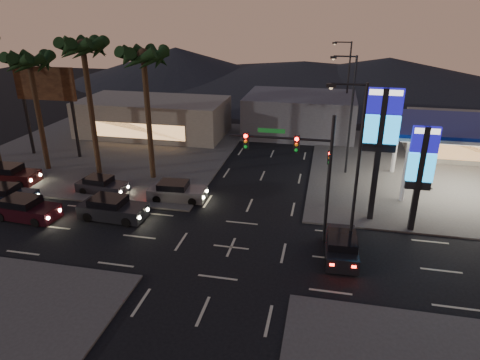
% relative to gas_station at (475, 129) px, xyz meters
% --- Properties ---
extents(ground, '(140.00, 140.00, 0.00)m').
position_rel_gas_station_xyz_m(ground, '(-16.00, -12.00, -5.08)').
color(ground, black).
rests_on(ground, ground).
extents(corner_lot_ne, '(24.00, 24.00, 0.12)m').
position_rel_gas_station_xyz_m(corner_lot_ne, '(0.00, 4.00, -5.02)').
color(corner_lot_ne, '#47443F').
rests_on(corner_lot_ne, ground).
extents(corner_lot_nw, '(24.00, 24.00, 0.12)m').
position_rel_gas_station_xyz_m(corner_lot_nw, '(-32.00, 4.00, -5.02)').
color(corner_lot_nw, '#47443F').
rests_on(corner_lot_nw, ground).
extents(gas_station, '(12.20, 8.20, 5.47)m').
position_rel_gas_station_xyz_m(gas_station, '(0.00, 0.00, 0.00)').
color(gas_station, silver).
rests_on(gas_station, ground).
extents(convenience_store, '(10.00, 6.00, 4.00)m').
position_rel_gas_station_xyz_m(convenience_store, '(2.00, 9.00, -3.08)').
color(convenience_store, '#726B5B').
rests_on(convenience_store, ground).
extents(pylon_sign_tall, '(2.20, 0.35, 9.00)m').
position_rel_gas_station_xyz_m(pylon_sign_tall, '(-7.50, -6.50, 1.31)').
color(pylon_sign_tall, black).
rests_on(pylon_sign_tall, ground).
extents(pylon_sign_short, '(1.60, 0.35, 7.00)m').
position_rel_gas_station_xyz_m(pylon_sign_short, '(-5.00, -7.50, -0.42)').
color(pylon_sign_short, black).
rests_on(pylon_sign_short, ground).
extents(traffic_signal_mast, '(6.10, 0.39, 8.00)m').
position_rel_gas_station_xyz_m(traffic_signal_mast, '(-12.24, -10.01, 0.15)').
color(traffic_signal_mast, black).
rests_on(traffic_signal_mast, ground).
extents(pedestal_signal, '(0.32, 0.39, 4.30)m').
position_rel_gas_station_xyz_m(pedestal_signal, '(-10.50, -5.02, -2.16)').
color(pedestal_signal, black).
rests_on(pedestal_signal, ground).
extents(streetlight_near, '(2.14, 0.25, 10.00)m').
position_rel_gas_station_xyz_m(streetlight_near, '(-9.21, -11.00, 0.64)').
color(streetlight_near, black).
rests_on(streetlight_near, ground).
extents(streetlight_mid, '(2.14, 0.25, 10.00)m').
position_rel_gas_station_xyz_m(streetlight_mid, '(-9.21, 2.00, 0.64)').
color(streetlight_mid, black).
rests_on(streetlight_mid, ground).
extents(streetlight_far, '(2.14, 0.25, 10.00)m').
position_rel_gas_station_xyz_m(streetlight_far, '(-9.21, 16.00, 0.64)').
color(streetlight_far, black).
rests_on(streetlight_far, ground).
extents(palm_a, '(4.41, 4.41, 10.86)m').
position_rel_gas_station_xyz_m(palm_a, '(-25.00, -2.50, 4.35)').
color(palm_a, black).
rests_on(palm_a, ground).
extents(palm_b, '(4.41, 4.41, 11.46)m').
position_rel_gas_station_xyz_m(palm_b, '(-30.00, -2.50, 4.89)').
color(palm_b, black).
rests_on(palm_b, ground).
extents(palm_c, '(4.41, 4.41, 10.26)m').
position_rel_gas_station_xyz_m(palm_c, '(-35.00, -2.50, 3.80)').
color(palm_c, black).
rests_on(palm_c, ground).
extents(billboard, '(6.00, 0.30, 8.50)m').
position_rel_gas_station_xyz_m(billboard, '(-36.50, 1.00, 1.25)').
color(billboard, black).
rests_on(billboard, ground).
extents(building_far_west, '(16.00, 8.00, 4.00)m').
position_rel_gas_station_xyz_m(building_far_west, '(-30.00, 10.00, -3.08)').
color(building_far_west, '#726B5B').
rests_on(building_far_west, ground).
extents(building_far_mid, '(12.00, 9.00, 4.40)m').
position_rel_gas_station_xyz_m(building_far_mid, '(-14.00, 14.00, -2.88)').
color(building_far_mid, '#4C4C51').
rests_on(building_far_mid, ground).
extents(hill_left, '(40.00, 40.00, 6.00)m').
position_rel_gas_station_xyz_m(hill_left, '(-41.00, 48.00, -2.08)').
color(hill_left, black).
rests_on(hill_left, ground).
extents(hill_right, '(50.00, 50.00, 5.00)m').
position_rel_gas_station_xyz_m(hill_right, '(-1.00, 48.00, -2.58)').
color(hill_right, black).
rests_on(hill_right, ground).
extents(hill_center, '(60.00, 60.00, 4.00)m').
position_rel_gas_station_xyz_m(hill_center, '(-16.00, 48.00, -3.08)').
color(hill_center, black).
rests_on(hill_center, ground).
extents(car_lane_a_front, '(4.76, 2.16, 1.52)m').
position_rel_gas_station_xyz_m(car_lane_a_front, '(-24.87, -9.93, -4.37)').
color(car_lane_a_front, black).
rests_on(car_lane_a_front, ground).
extents(car_lane_a_mid, '(4.68, 2.21, 1.49)m').
position_rel_gas_station_xyz_m(car_lane_a_mid, '(-30.71, -11.17, -4.39)').
color(car_lane_a_mid, black).
rests_on(car_lane_a_mid, ground).
extents(car_lane_a_rear, '(4.65, 2.18, 1.48)m').
position_rel_gas_station_xyz_m(car_lane_a_rear, '(-33.68, -9.58, -4.39)').
color(car_lane_a_rear, black).
rests_on(car_lane_a_rear, ground).
extents(car_lane_b_front, '(4.46, 2.06, 1.43)m').
position_rel_gas_station_xyz_m(car_lane_b_front, '(-21.57, -6.17, -4.42)').
color(car_lane_b_front, '#5D5D60').
rests_on(car_lane_b_front, ground).
extents(car_lane_b_mid, '(4.11, 1.99, 1.30)m').
position_rel_gas_station_xyz_m(car_lane_b_mid, '(-27.74, -6.14, -4.48)').
color(car_lane_b_mid, black).
rests_on(car_lane_b_mid, ground).
extents(car_lane_b_rear, '(4.75, 2.12, 1.53)m').
position_rel_gas_station_xyz_m(car_lane_b_rear, '(-36.16, -5.87, -4.37)').
color(car_lane_b_rear, black).
rests_on(car_lane_b_rear, ground).
extents(suv_station, '(2.00, 4.34, 1.42)m').
position_rel_gas_station_xyz_m(suv_station, '(-9.50, -11.62, -4.42)').
color(suv_station, black).
rests_on(suv_station, ground).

